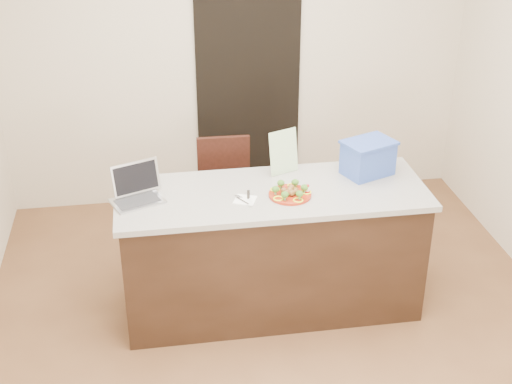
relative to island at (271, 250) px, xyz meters
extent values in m
plane|color=brown|center=(0.00, -0.25, -0.46)|extent=(4.00, 4.00, 0.00)
plane|color=beige|center=(0.00, 1.75, 0.89)|extent=(4.00, 0.00, 4.00)
plane|color=beige|center=(0.00, -2.25, 0.89)|extent=(4.00, 0.00, 4.00)
cube|color=black|center=(0.10, 1.73, 0.54)|extent=(0.90, 0.02, 2.00)
cube|color=black|center=(0.00, 0.00, -0.02)|extent=(2.00, 0.70, 0.88)
cube|color=beige|center=(0.00, 0.00, 0.44)|extent=(2.06, 0.76, 0.04)
cylinder|color=#99220D|center=(0.10, -0.08, 0.47)|extent=(0.28, 0.28, 0.02)
torus|color=#99220D|center=(0.10, -0.08, 0.47)|extent=(0.28, 0.28, 0.01)
sphere|color=brown|center=(0.10, -0.08, 0.50)|extent=(0.04, 0.04, 0.04)
sphere|color=brown|center=(0.07, -0.08, 0.50)|extent=(0.04, 0.04, 0.04)
sphere|color=brown|center=(0.07, -0.11, 0.50)|extent=(0.04, 0.04, 0.04)
sphere|color=brown|center=(0.10, -0.12, 0.50)|extent=(0.04, 0.04, 0.04)
sphere|color=brown|center=(0.13, -0.11, 0.50)|extent=(0.04, 0.04, 0.04)
sphere|color=brown|center=(0.14, -0.08, 0.50)|extent=(0.04, 0.04, 0.04)
sphere|color=brown|center=(0.12, -0.05, 0.50)|extent=(0.04, 0.04, 0.04)
ellipsoid|color=#2A5516|center=(0.15, 0.00, 0.51)|extent=(0.05, 0.05, 0.04)
ellipsoid|color=#2A5516|center=(0.06, 0.00, 0.51)|extent=(0.05, 0.05, 0.04)
ellipsoid|color=#2A5516|center=(0.01, -0.08, 0.51)|extent=(0.05, 0.05, 0.04)
ellipsoid|color=#2A5516|center=(0.05, -0.16, 0.51)|extent=(0.05, 0.05, 0.04)
ellipsoid|color=#2A5516|center=(0.15, -0.17, 0.51)|extent=(0.05, 0.05, 0.04)
ellipsoid|color=#2A5516|center=(0.20, -0.09, 0.51)|extent=(0.05, 0.05, 0.04)
torus|color=#E9F319|center=(0.14, 0.02, 0.48)|extent=(0.07, 0.07, 0.01)
torus|color=#E9F319|center=(0.02, -0.02, 0.48)|extent=(0.07, 0.07, 0.01)
torus|color=#E9F319|center=(0.01, -0.15, 0.48)|extent=(0.07, 0.07, 0.01)
torus|color=#E9F319|center=(0.13, -0.19, 0.48)|extent=(0.07, 0.07, 0.01)
torus|color=#E9F319|center=(0.21, -0.09, 0.48)|extent=(0.07, 0.07, 0.01)
cube|color=white|center=(-0.19, -0.10, 0.46)|extent=(0.17, 0.17, 0.01)
cube|color=#B4B3B8|center=(-0.21, -0.12, 0.47)|extent=(0.07, 0.10, 0.00)
cube|color=#B4B3B8|center=(-0.21, -0.05, 0.47)|extent=(0.05, 0.06, 0.00)
cube|color=white|center=(-0.16, -0.15, 0.47)|extent=(0.03, 0.10, 0.01)
cube|color=#B4B3B8|center=(-0.16, -0.04, 0.47)|extent=(0.04, 0.12, 0.00)
cylinder|color=silver|center=(0.22, -0.09, 0.48)|extent=(0.03, 0.03, 0.05)
cylinder|color=silver|center=(0.22, -0.09, 0.51)|extent=(0.02, 0.02, 0.01)
cylinder|color=red|center=(0.22, -0.09, 0.52)|extent=(0.02, 0.02, 0.01)
cylinder|color=red|center=(0.22, -0.09, 0.48)|extent=(0.03, 0.03, 0.02)
cube|color=#AAAAAE|center=(-0.88, -0.01, 0.46)|extent=(0.38, 0.33, 0.01)
cube|color=#AAAAAE|center=(-0.88, 0.10, 0.58)|extent=(0.32, 0.17, 0.21)
cube|color=black|center=(-0.88, 0.09, 0.58)|extent=(0.28, 0.15, 0.18)
cube|color=#2A2A2D|center=(-0.88, -0.02, 0.47)|extent=(0.31, 0.24, 0.00)
cube|color=white|center=(0.13, 0.27, 0.61)|extent=(0.22, 0.13, 0.31)
cube|color=#2D4BA5|center=(0.69, 0.15, 0.57)|extent=(0.38, 0.33, 0.22)
cube|color=#2D4BA5|center=(0.69, 0.15, 0.69)|extent=(0.41, 0.35, 0.02)
cube|color=#371710|center=(-0.22, 0.75, -0.02)|extent=(0.42, 0.42, 0.04)
cube|color=#371710|center=(-0.22, 0.93, 0.23)|extent=(0.41, 0.05, 0.47)
cylinder|color=#371710|center=(-0.39, 0.57, -0.24)|extent=(0.04, 0.04, 0.44)
cylinder|color=#371710|center=(-0.04, 0.57, -0.24)|extent=(0.04, 0.04, 0.44)
cylinder|color=#371710|center=(-0.39, 0.92, -0.24)|extent=(0.04, 0.04, 0.44)
cylinder|color=#371710|center=(-0.04, 0.92, -0.24)|extent=(0.04, 0.04, 0.44)
camera|label=1|loc=(-0.76, -4.10, 2.63)|focal=50.00mm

